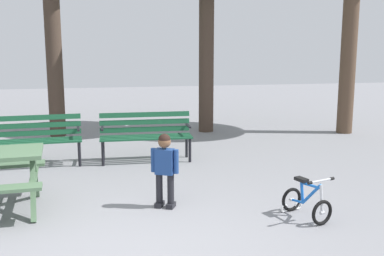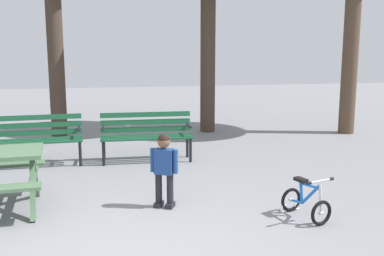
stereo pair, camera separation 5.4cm
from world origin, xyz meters
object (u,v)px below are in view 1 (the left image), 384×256
Objects in this scene: child_standing at (165,165)px; kids_bicycle at (306,202)px; park_bench_far_left at (33,136)px; park_bench_left at (146,132)px.

child_standing is 1.53× the size of kids_bicycle.
park_bench_far_left is 1.91m from park_bench_left.
park_bench_far_left is 2.60× the size of kids_bicycle.
park_bench_left is 2.45m from child_standing.
park_bench_left is 1.69× the size of child_standing.
park_bench_far_left is at bearing 127.59° from child_standing.
child_standing reaches higher than park_bench_far_left.
park_bench_far_left is 4.73m from kids_bicycle.
kids_bicycle is (1.59, -3.14, -0.31)m from park_bench_left.
kids_bicycle is (3.50, -3.17, -0.31)m from park_bench_far_left.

